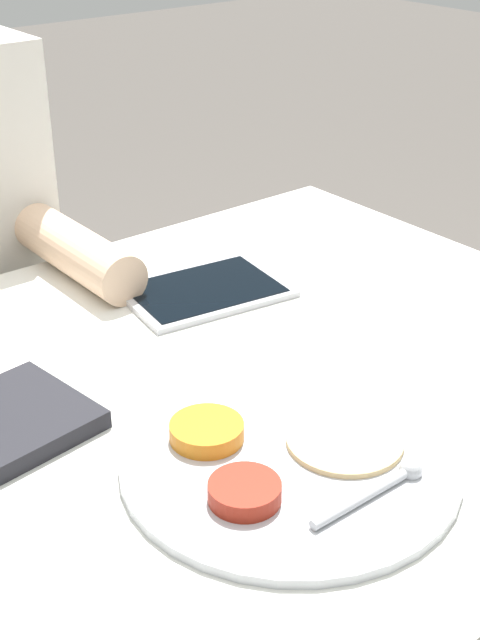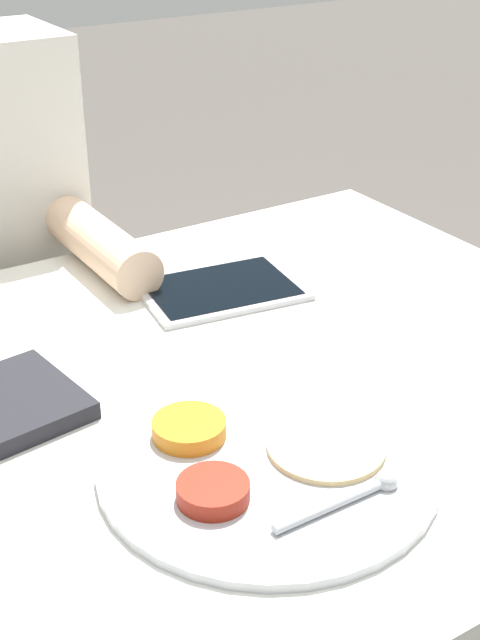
% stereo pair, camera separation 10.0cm
% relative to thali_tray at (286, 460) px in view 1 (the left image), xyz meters
% --- Properties ---
extents(dining_table, '(1.07, 0.83, 0.71)m').
position_rel_thali_tray_xyz_m(dining_table, '(0.03, 0.16, -0.36)').
color(dining_table, silver).
rests_on(dining_table, ground_plane).
extents(thali_tray, '(0.33, 0.33, 0.03)m').
position_rel_thali_tray_xyz_m(thali_tray, '(0.00, 0.00, 0.00)').
color(thali_tray, '#B7BABF').
rests_on(thali_tray, dining_table).
extents(red_notebook, '(0.18, 0.17, 0.02)m').
position_rel_thali_tray_xyz_m(red_notebook, '(-0.19, 0.22, 0.00)').
color(red_notebook, silver).
rests_on(red_notebook, dining_table).
extents(tablet_device, '(0.23, 0.18, 0.01)m').
position_rel_thali_tray_xyz_m(tablet_device, '(0.16, 0.35, -0.00)').
color(tablet_device, '#B7B7BC').
rests_on(tablet_device, dining_table).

